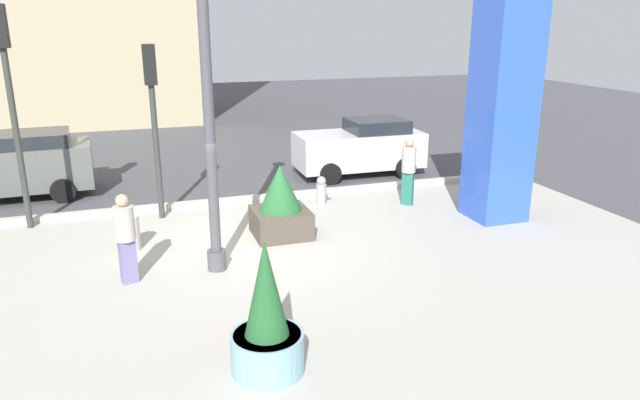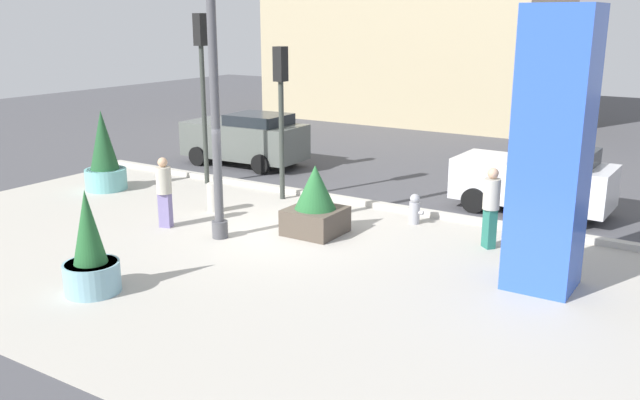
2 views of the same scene
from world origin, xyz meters
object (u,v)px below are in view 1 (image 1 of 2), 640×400
object	(u,v)px
car_intersection	(361,147)
pedestrian_by_curb	(125,234)
traffic_light_corner	(9,83)
pedestrian_on_sidewalk	(409,168)
art_pillar_blue	(502,114)
fire_hydrant	(321,191)
concrete_bollard	(131,233)
traffic_light_far_side	(153,103)
car_passing_lane	(12,166)
potted_plant_curbside	(267,324)
lamp_post	(208,95)
potted_plant_near_right	(281,205)

from	to	relation	value
car_intersection	pedestrian_by_curb	world-z (taller)	car_intersection
traffic_light_corner	car_intersection	distance (m)	9.73
pedestrian_by_curb	pedestrian_on_sidewalk	bearing A→B (deg)	20.98
art_pillar_blue	fire_hydrant	xyz separation A→B (m)	(-3.65, 2.33, -2.17)
art_pillar_blue	car_intersection	xyz separation A→B (m)	(-1.50, 4.90, -1.68)
concrete_bollard	traffic_light_far_side	size ratio (longest dim) A/B	0.18
car_passing_lane	pedestrian_by_curb	world-z (taller)	car_passing_lane
potted_plant_curbside	traffic_light_corner	size ratio (longest dim) A/B	0.39
art_pillar_blue	traffic_light_far_side	distance (m)	8.10
lamp_post	pedestrian_by_curb	world-z (taller)	lamp_post
lamp_post	car_passing_lane	size ratio (longest dim) A/B	1.63
potted_plant_curbside	car_intersection	bearing A→B (deg)	61.17
concrete_bollard	traffic_light_corner	world-z (taller)	traffic_light_corner
fire_hydrant	art_pillar_blue	bearing A→B (deg)	-32.58
pedestrian_by_curb	car_passing_lane	bearing A→B (deg)	113.12
concrete_bollard	car_intersection	size ratio (longest dim) A/B	0.19
fire_hydrant	car_passing_lane	world-z (taller)	car_passing_lane
car_passing_lane	potted_plant_near_right	bearing A→B (deg)	-39.88
art_pillar_blue	car_intersection	bearing A→B (deg)	107.04
potted_plant_near_right	concrete_bollard	xyz separation A→B (m)	(-3.19, 0.15, -0.34)
art_pillar_blue	concrete_bollard	xyz separation A→B (m)	(-8.44, 0.54, -2.17)
pedestrian_by_curb	lamp_post	bearing A→B (deg)	2.58
lamp_post	pedestrian_on_sidewalk	world-z (taller)	lamp_post
traffic_light_far_side	car_intersection	world-z (taller)	traffic_light_far_side
car_passing_lane	traffic_light_corner	bearing A→B (deg)	-76.13
concrete_bollard	lamp_post	bearing A→B (deg)	-45.65
potted_plant_near_right	traffic_light_corner	size ratio (longest dim) A/B	0.33
fire_hydrant	car_intersection	size ratio (longest dim) A/B	0.19
potted_plant_near_right	pedestrian_by_curb	size ratio (longest dim) A/B	0.95
potted_plant_curbside	pedestrian_by_curb	xyz separation A→B (m)	(-1.74, 3.59, 0.22)
potted_plant_near_right	car_passing_lane	world-z (taller)	car_passing_lane
potted_plant_near_right	art_pillar_blue	bearing A→B (deg)	-4.24
car_intersection	car_passing_lane	world-z (taller)	car_passing_lane
potted_plant_near_right	fire_hydrant	bearing A→B (deg)	50.42
pedestrian_by_curb	potted_plant_near_right	bearing A→B (deg)	24.56
potted_plant_near_right	car_passing_lane	xyz separation A→B (m)	(-6.08, 5.08, 0.19)
fire_hydrant	lamp_post	bearing A→B (deg)	-134.10
traffic_light_corner	pedestrian_by_curb	xyz separation A→B (m)	(2.13, -3.84, -2.39)
traffic_light_corner	car_passing_lane	bearing A→B (deg)	103.87
traffic_light_far_side	car_intersection	distance (m)	6.92
art_pillar_blue	fire_hydrant	distance (m)	4.84
car_intersection	pedestrian_on_sidewalk	world-z (taller)	pedestrian_on_sidewalk
art_pillar_blue	pedestrian_by_curb	size ratio (longest dim) A/B	2.99
potted_plant_curbside	pedestrian_on_sidewalk	size ratio (longest dim) A/B	1.09
art_pillar_blue	traffic_light_far_side	bearing A→B (deg)	161.97
traffic_light_corner	potted_plant_curbside	bearing A→B (deg)	-62.46
art_pillar_blue	pedestrian_on_sidewalk	size ratio (longest dim) A/B	2.85
art_pillar_blue	traffic_light_far_side	xyz separation A→B (m)	(-7.70, 2.51, 0.24)
concrete_bollard	traffic_light_far_side	world-z (taller)	traffic_light_far_side
fire_hydrant	traffic_light_corner	bearing A→B (deg)	176.68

